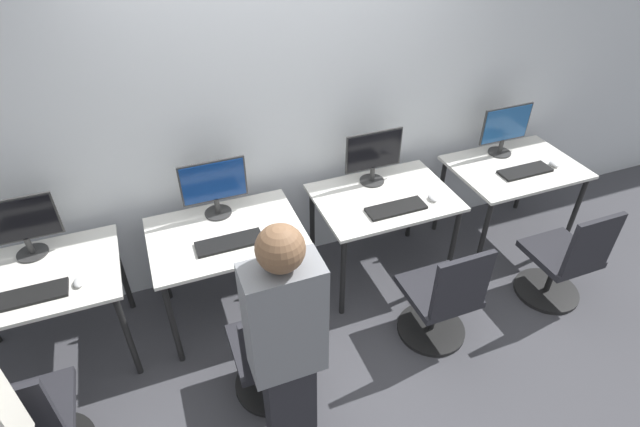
{
  "coord_description": "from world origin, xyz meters",
  "views": [
    {
      "loc": [
        -0.93,
        -2.26,
        2.83
      ],
      "look_at": [
        0.0,
        0.14,
        0.89
      ],
      "focal_mm": 28.0,
      "sensor_mm": 36.0,
      "label": 1
    }
  ],
  "objects_px": {
    "monitor_far_left": "(20,225)",
    "keyboard_far_left": "(27,296)",
    "mouse_right": "(433,198)",
    "office_chair_far_right": "(563,264)",
    "keyboard_right": "(396,208)",
    "monitor_far_right": "(505,128)",
    "office_chair_left": "(272,357)",
    "person_left": "(286,347)",
    "mouse_far_right": "(554,164)",
    "mouse_left": "(272,234)",
    "office_chair_right": "(442,302)",
    "monitor_left": "(214,186)",
    "keyboard_left": "(230,243)",
    "monitor_right": "(374,155)",
    "mouse_far_left": "(79,282)",
    "keyboard_far_right": "(525,171)"
  },
  "relations": [
    {
      "from": "keyboard_far_right",
      "to": "person_left",
      "type": "bearing_deg",
      "value": -155.78
    },
    {
      "from": "keyboard_left",
      "to": "office_chair_far_right",
      "type": "distance_m",
      "value": 2.41
    },
    {
      "from": "monitor_left",
      "to": "keyboard_right",
      "type": "distance_m",
      "value": 1.26
    },
    {
      "from": "monitor_left",
      "to": "office_chair_far_right",
      "type": "bearing_deg",
      "value": -23.12
    },
    {
      "from": "keyboard_left",
      "to": "office_chair_right",
      "type": "relative_size",
      "value": 0.5
    },
    {
      "from": "monitor_right",
      "to": "mouse_far_right",
      "type": "relative_size",
      "value": 4.94
    },
    {
      "from": "office_chair_far_right",
      "to": "person_left",
      "type": "bearing_deg",
      "value": -170.17
    },
    {
      "from": "mouse_far_left",
      "to": "mouse_far_right",
      "type": "relative_size",
      "value": 1.0
    },
    {
      "from": "monitor_far_left",
      "to": "mouse_right",
      "type": "bearing_deg",
      "value": -8.56
    },
    {
      "from": "monitor_far_left",
      "to": "monitor_far_right",
      "type": "xyz_separation_m",
      "value": [
        3.53,
        -0.01,
        0.0
      ]
    },
    {
      "from": "mouse_far_left",
      "to": "office_chair_far_right",
      "type": "relative_size",
      "value": 0.1
    },
    {
      "from": "monitor_far_left",
      "to": "keyboard_far_right",
      "type": "height_order",
      "value": "monitor_far_left"
    },
    {
      "from": "office_chair_far_right",
      "to": "mouse_far_left",
      "type": "bearing_deg",
      "value": 169.63
    },
    {
      "from": "mouse_far_left",
      "to": "office_chair_left",
      "type": "relative_size",
      "value": 0.1
    },
    {
      "from": "keyboard_far_left",
      "to": "mouse_left",
      "type": "relative_size",
      "value": 4.79
    },
    {
      "from": "mouse_far_left",
      "to": "keyboard_left",
      "type": "relative_size",
      "value": 0.21
    },
    {
      "from": "monitor_far_right",
      "to": "keyboard_far_right",
      "type": "bearing_deg",
      "value": -90.0
    },
    {
      "from": "office_chair_right",
      "to": "office_chair_far_right",
      "type": "xyz_separation_m",
      "value": [
        1.04,
        0.01,
        0.0
      ]
    },
    {
      "from": "mouse_right",
      "to": "keyboard_left",
      "type": "bearing_deg",
      "value": 178.18
    },
    {
      "from": "mouse_far_left",
      "to": "keyboard_far_left",
      "type": "bearing_deg",
      "value": -178.39
    },
    {
      "from": "mouse_far_left",
      "to": "monitor_far_right",
      "type": "height_order",
      "value": "monitor_far_right"
    },
    {
      "from": "mouse_left",
      "to": "mouse_far_left",
      "type": "bearing_deg",
      "value": -179.21
    },
    {
      "from": "office_chair_left",
      "to": "monitor_far_right",
      "type": "height_order",
      "value": "monitor_far_right"
    },
    {
      "from": "keyboard_right",
      "to": "office_chair_right",
      "type": "relative_size",
      "value": 0.5
    },
    {
      "from": "keyboard_far_left",
      "to": "office_chair_right",
      "type": "distance_m",
      "value": 2.53
    },
    {
      "from": "monitor_far_left",
      "to": "keyboard_far_left",
      "type": "distance_m",
      "value": 0.46
    },
    {
      "from": "mouse_right",
      "to": "office_chair_far_right",
      "type": "height_order",
      "value": "office_chair_far_right"
    },
    {
      "from": "mouse_left",
      "to": "person_left",
      "type": "relative_size",
      "value": 0.06
    },
    {
      "from": "keyboard_far_left",
      "to": "monitor_left",
      "type": "height_order",
      "value": "monitor_left"
    },
    {
      "from": "keyboard_right",
      "to": "monitor_far_right",
      "type": "xyz_separation_m",
      "value": [
        1.18,
        0.39,
        0.22
      ]
    },
    {
      "from": "person_left",
      "to": "keyboard_far_right",
      "type": "height_order",
      "value": "person_left"
    },
    {
      "from": "keyboard_far_left",
      "to": "keyboard_far_right",
      "type": "xyz_separation_m",
      "value": [
        3.53,
        0.07,
        0.0
      ]
    },
    {
      "from": "person_left",
      "to": "office_chair_far_right",
      "type": "distance_m",
      "value": 2.33
    },
    {
      "from": "monitor_left",
      "to": "office_chair_left",
      "type": "distance_m",
      "value": 1.18
    },
    {
      "from": "monitor_far_left",
      "to": "keyboard_far_left",
      "type": "xyz_separation_m",
      "value": [
        0.0,
        -0.4,
        -0.22
      ]
    },
    {
      "from": "mouse_left",
      "to": "mouse_right",
      "type": "distance_m",
      "value": 1.2
    },
    {
      "from": "keyboard_far_left",
      "to": "keyboard_right",
      "type": "bearing_deg",
      "value": -0.14
    },
    {
      "from": "office_chair_right",
      "to": "mouse_right",
      "type": "bearing_deg",
      "value": 68.97
    },
    {
      "from": "mouse_left",
      "to": "keyboard_right",
      "type": "bearing_deg",
      "value": -1.91
    },
    {
      "from": "monitor_far_right",
      "to": "mouse_far_right",
      "type": "relative_size",
      "value": 4.94
    },
    {
      "from": "monitor_right",
      "to": "keyboard_right",
      "type": "xyz_separation_m",
      "value": [
        0.0,
        -0.39,
        -0.22
      ]
    },
    {
      "from": "mouse_far_left",
      "to": "mouse_far_right",
      "type": "bearing_deg",
      "value": 0.86
    },
    {
      "from": "mouse_far_left",
      "to": "mouse_left",
      "type": "height_order",
      "value": "same"
    },
    {
      "from": "office_chair_left",
      "to": "monitor_far_left",
      "type": "bearing_deg",
      "value": 141.18
    },
    {
      "from": "mouse_far_left",
      "to": "person_left",
      "type": "relative_size",
      "value": 0.06
    },
    {
      "from": "keyboard_far_left",
      "to": "office_chair_far_right",
      "type": "relative_size",
      "value": 0.5
    },
    {
      "from": "monitor_far_left",
      "to": "office_chair_left",
      "type": "xyz_separation_m",
      "value": [
        1.24,
        -1.0,
        -0.62
      ]
    },
    {
      "from": "mouse_far_left",
      "to": "mouse_right",
      "type": "relative_size",
      "value": 1.0
    },
    {
      "from": "mouse_left",
      "to": "keyboard_far_left",
      "type": "bearing_deg",
      "value": -179.06
    },
    {
      "from": "monitor_left",
      "to": "office_chair_left",
      "type": "height_order",
      "value": "monitor_left"
    }
  ]
}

